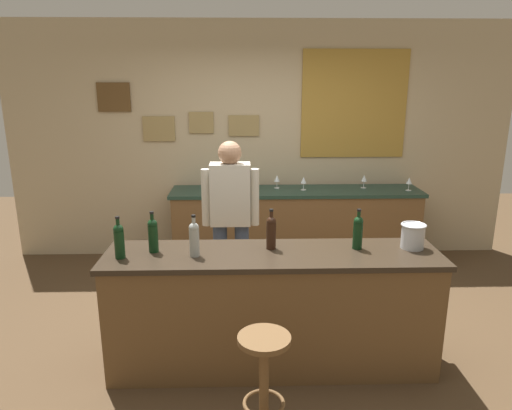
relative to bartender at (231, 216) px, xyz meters
The scene contains 18 objects.
ground_plane 1.11m from the bartender, 56.56° to the right, with size 10.00×10.00×0.00m, color #4C3823.
back_wall 1.64m from the bartender, 77.05° to the left, with size 6.00×0.09×2.80m.
bar_counter 1.07m from the bartender, 69.88° to the right, with size 2.46×0.60×0.92m.
side_counter 1.45m from the bartender, 57.67° to the left, with size 2.89×0.56×0.90m.
bartender is the anchor object (origin of this frame).
bar_stool 1.72m from the bartender, 81.87° to the right, with size 0.32×0.32×0.68m.
wine_bottle_a 1.23m from the bartender, 128.01° to the right, with size 0.07×0.07×0.31m.
wine_bottle_b 1.02m from the bartender, 122.46° to the right, with size 0.07×0.07×0.31m.
wine_bottle_c 0.98m from the bartender, 103.88° to the right, with size 0.07×0.07×0.31m.
wine_bottle_d 0.88m from the bartender, 68.34° to the right, with size 0.07×0.07×0.31m.
wine_bottle_e 1.28m from the bartender, 40.61° to the right, with size 0.07×0.07×0.31m.
ice_bucket 1.61m from the bartender, 30.94° to the right, with size 0.19×0.19×0.19m.
wine_glass_a 1.22m from the bartender, 78.01° to the left, with size 0.07×0.07×0.16m.
wine_glass_b 1.35m from the bartender, 67.78° to the left, with size 0.07×0.07×0.16m.
wine_glass_c 1.41m from the bartender, 54.77° to the left, with size 0.07×0.07×0.16m.
wine_glass_d 1.97m from the bartender, 38.81° to the left, with size 0.07×0.07×0.16m.
wine_glass_e 2.29m from the bartender, 28.31° to the left, with size 0.07×0.07×0.16m.
coffee_mug 1.19m from the bartender, 85.06° to the left, with size 0.12×0.08×0.09m.
Camera 1 is at (-0.21, -3.59, 2.16)m, focal length 32.85 mm.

